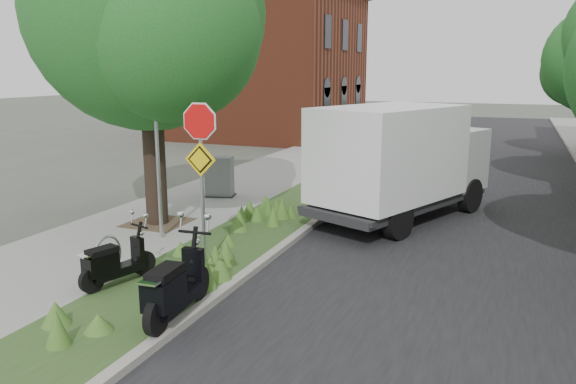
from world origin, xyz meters
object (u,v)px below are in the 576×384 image
object	(u,v)px
sign_assembly	(201,151)
scooter_near	(110,267)
utility_cabinet	(219,177)
box_truck	(400,157)
scooter_far	(172,294)

from	to	relation	value
sign_assembly	scooter_near	xyz separation A→B (m)	(-0.95, -1.54, -1.85)
scooter_near	utility_cabinet	distance (m)	7.16
sign_assembly	box_truck	world-z (taller)	sign_assembly
scooter_far	utility_cabinet	size ratio (longest dim) A/B	1.60
sign_assembly	scooter_near	size ratio (longest dim) A/B	2.16
scooter_near	scooter_far	bearing A→B (deg)	-23.86
scooter_far	sign_assembly	bearing A→B (deg)	109.41
scooter_near	scooter_far	distance (m)	1.93
scooter_near	scooter_far	size ratio (longest dim) A/B	0.79
utility_cabinet	scooter_near	bearing A→B (deg)	-76.40
scooter_far	utility_cabinet	xyz separation A→B (m)	(-3.45, 7.73, 0.13)
scooter_far	box_truck	distance (m)	7.81
sign_assembly	box_truck	size ratio (longest dim) A/B	0.55
scooter_far	box_truck	xyz separation A→B (m)	(1.89, 7.50, 1.07)
scooter_near	box_truck	bearing A→B (deg)	61.48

